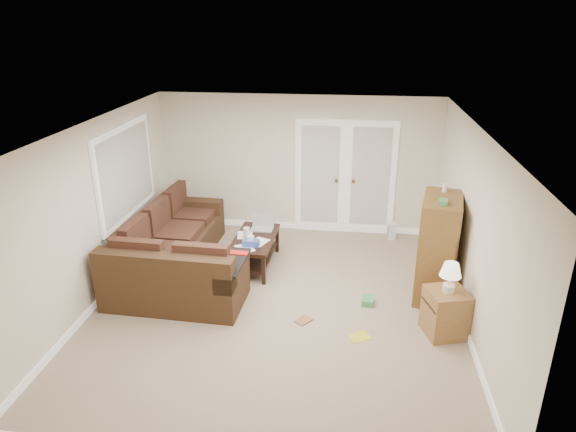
# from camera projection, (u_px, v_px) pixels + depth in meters

# --- Properties ---
(floor) EXTENTS (5.50, 5.50, 0.00)m
(floor) POSITION_uv_depth(u_px,v_px,m) (277.00, 304.00, 7.19)
(floor) COLOR tan
(floor) RESTS_ON ground
(ceiling) EXTENTS (5.00, 5.50, 0.02)m
(ceiling) POSITION_uv_depth(u_px,v_px,m) (276.00, 128.00, 6.27)
(ceiling) COLOR white
(ceiling) RESTS_ON wall_back
(wall_left) EXTENTS (0.02, 5.50, 2.50)m
(wall_left) POSITION_uv_depth(u_px,v_px,m) (96.00, 214.00, 7.02)
(wall_left) COLOR silver
(wall_left) RESTS_ON floor
(wall_right) EXTENTS (0.02, 5.50, 2.50)m
(wall_right) POSITION_uv_depth(u_px,v_px,m) (473.00, 232.00, 6.44)
(wall_right) COLOR silver
(wall_right) RESTS_ON floor
(wall_back) EXTENTS (5.00, 0.02, 2.50)m
(wall_back) POSITION_uv_depth(u_px,v_px,m) (298.00, 165.00, 9.26)
(wall_back) COLOR silver
(wall_back) RESTS_ON floor
(wall_front) EXTENTS (5.00, 0.02, 2.50)m
(wall_front) POSITION_uv_depth(u_px,v_px,m) (228.00, 350.00, 4.20)
(wall_front) COLOR silver
(wall_front) RESTS_ON floor
(baseboards) EXTENTS (5.00, 5.50, 0.10)m
(baseboards) POSITION_uv_depth(u_px,v_px,m) (277.00, 301.00, 7.18)
(baseboards) COLOR white
(baseboards) RESTS_ON floor
(french_doors) EXTENTS (1.80, 0.05, 2.13)m
(french_doors) POSITION_uv_depth(u_px,v_px,m) (345.00, 178.00, 9.21)
(french_doors) COLOR white
(french_doors) RESTS_ON floor
(window_left) EXTENTS (0.05, 1.92, 1.42)m
(window_left) POSITION_uv_depth(u_px,v_px,m) (126.00, 172.00, 7.82)
(window_left) COLOR white
(window_left) RESTS_ON wall_left
(sectional_sofa) EXTENTS (1.99, 3.00, 0.90)m
(sectional_sofa) POSITION_uv_depth(u_px,v_px,m) (174.00, 256.00, 7.81)
(sectional_sofa) COLOR #3E2918
(sectional_sofa) RESTS_ON floor
(coffee_table) EXTENTS (0.66, 1.25, 0.84)m
(coffee_table) POSITION_uv_depth(u_px,v_px,m) (255.00, 250.00, 8.21)
(coffee_table) COLOR black
(coffee_table) RESTS_ON floor
(tv_armoire) EXTENTS (0.67, 1.01, 1.60)m
(tv_armoire) POSITION_uv_depth(u_px,v_px,m) (437.00, 247.00, 7.18)
(tv_armoire) COLOR brown
(tv_armoire) RESTS_ON floor
(side_cabinet) EXTENTS (0.58, 0.58, 1.00)m
(side_cabinet) POSITION_uv_depth(u_px,v_px,m) (446.00, 309.00, 6.42)
(side_cabinet) COLOR olive
(side_cabinet) RESTS_ON floor
(space_heater) EXTENTS (0.14, 0.13, 0.31)m
(space_heater) POSITION_uv_depth(u_px,v_px,m) (392.00, 231.00, 9.20)
(space_heater) COLOR white
(space_heater) RESTS_ON floor
(floor_magazine) EXTENTS (0.32, 0.30, 0.01)m
(floor_magazine) POSITION_uv_depth(u_px,v_px,m) (360.00, 337.00, 6.48)
(floor_magazine) COLOR gold
(floor_magazine) RESTS_ON floor
(floor_greenbox) EXTENTS (0.17, 0.22, 0.09)m
(floor_greenbox) POSITION_uv_depth(u_px,v_px,m) (368.00, 301.00, 7.20)
(floor_greenbox) COLOR #408D54
(floor_greenbox) RESTS_ON floor
(floor_book) EXTENTS (0.26, 0.27, 0.02)m
(floor_book) POSITION_uv_depth(u_px,v_px,m) (299.00, 318.00, 6.86)
(floor_book) COLOR brown
(floor_book) RESTS_ON floor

